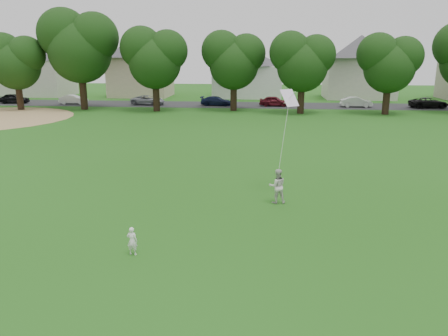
{
  "coord_description": "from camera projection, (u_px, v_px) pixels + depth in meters",
  "views": [
    {
      "loc": [
        2.64,
        -13.47,
        6.41
      ],
      "look_at": [
        1.2,
        2.0,
        2.3
      ],
      "focal_mm": 35.0,
      "sensor_mm": 36.0,
      "label": 1
    }
  ],
  "objects": [
    {
      "name": "tree_row",
      "position": [
        276.0,
        52.0,
        47.09
      ],
      "size": [
        81.04,
        8.84,
        11.64
      ],
      "color": "black",
      "rests_on": "ground"
    },
    {
      "name": "older_boy",
      "position": [
        277.0,
        186.0,
        19.05
      ],
      "size": [
        0.84,
        0.71,
        1.54
      ],
      "primitive_type": "imported",
      "rotation": [
        0.0,
        0.0,
        3.33
      ],
      "color": "silver",
      "rests_on": "ground"
    },
    {
      "name": "house_row",
      "position": [
        247.0,
        62.0,
        63.6
      ],
      "size": [
        76.45,
        14.22,
        10.48
      ],
      "color": "beige",
      "rests_on": "ground"
    },
    {
      "name": "parked_cars",
      "position": [
        294.0,
        101.0,
        53.59
      ],
      "size": [
        71.46,
        2.48,
        1.28
      ],
      "color": "black",
      "rests_on": "ground"
    },
    {
      "name": "toddler",
      "position": [
        132.0,
        241.0,
        14.19
      ],
      "size": [
        0.37,
        0.26,
        0.96
      ],
      "primitive_type": "imported",
      "rotation": [
        0.0,
        0.0,
        3.05
      ],
      "color": "white",
      "rests_on": "ground"
    },
    {
      "name": "kite",
      "position": [
        284.0,
        137.0,
        19.34
      ],
      "size": [
        1.06,
        1.36,
        3.92
      ],
      "color": "white",
      "rests_on": "ground"
    },
    {
      "name": "street",
      "position": [
        244.0,
        105.0,
        55.27
      ],
      "size": [
        90.0,
        7.0,
        0.01
      ],
      "primitive_type": "cube",
      "color": "#2D2D30",
      "rests_on": "ground"
    },
    {
      "name": "ground",
      "position": [
        184.0,
        247.0,
        14.84
      ],
      "size": [
        160.0,
        160.0,
        0.0
      ],
      "primitive_type": "plane",
      "color": "#205613",
      "rests_on": "ground"
    }
  ]
}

